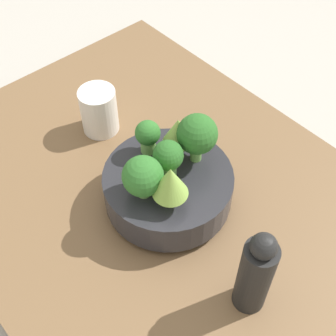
{
  "coord_description": "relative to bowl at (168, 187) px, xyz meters",
  "views": [
    {
      "loc": [
        -0.39,
        0.33,
        0.72
      ],
      "look_at": [
        -0.01,
        0.0,
        0.13
      ],
      "focal_mm": 50.0,
      "sensor_mm": 36.0,
      "label": 1
    }
  ],
  "objects": [
    {
      "name": "romanesco_piece_far",
      "position": [
        -0.04,
        0.04,
        0.09
      ],
      "size": [
        0.06,
        0.06,
        0.09
      ],
      "color": "#609347",
      "rests_on": "bowl"
    },
    {
      "name": "table",
      "position": [
        0.01,
        -0.0,
        -0.06
      ],
      "size": [
        0.96,
        0.68,
        0.03
      ],
      "color": "brown",
      "rests_on": "ground_plane"
    },
    {
      "name": "broccoli_floret_center",
      "position": [
        -0.0,
        -0.0,
        0.08
      ],
      "size": [
        0.05,
        0.05,
        0.08
      ],
      "color": "#609347",
      "rests_on": "bowl"
    },
    {
      "name": "pepper_mill",
      "position": [
        -0.22,
        0.03,
        0.04
      ],
      "size": [
        0.05,
        0.05,
        0.18
      ],
      "color": "black",
      "rests_on": "table"
    },
    {
      "name": "broccoli_floret_back",
      "position": [
        -0.0,
        0.05,
        0.08
      ],
      "size": [
        0.07,
        0.07,
        0.08
      ],
      "color": "#6BA34C",
      "rests_on": "bowl"
    },
    {
      "name": "broccoli_floret_right",
      "position": [
        0.07,
        -0.01,
        0.07
      ],
      "size": [
        0.04,
        0.04,
        0.07
      ],
      "color": "#6BA34C",
      "rests_on": "bowl"
    },
    {
      "name": "bowl",
      "position": [
        0.0,
        0.0,
        0.0
      ],
      "size": [
        0.23,
        0.23,
        0.08
      ],
      "color": "#28282D",
      "rests_on": "table"
    },
    {
      "name": "broccoli_floret_front",
      "position": [
        -0.0,
        -0.06,
        0.09
      ],
      "size": [
        0.07,
        0.07,
        0.1
      ],
      "color": "#6BA34C",
      "rests_on": "bowl"
    },
    {
      "name": "romanesco_piece_near",
      "position": [
        0.03,
        -0.05,
        0.08
      ],
      "size": [
        0.05,
        0.05,
        0.08
      ],
      "color": "#7AB256",
      "rests_on": "bowl"
    },
    {
      "name": "cup",
      "position": [
        0.23,
        -0.02,
        0.0
      ],
      "size": [
        0.07,
        0.07,
        0.1
      ],
      "color": "silver",
      "rests_on": "table"
    },
    {
      "name": "ground_plane",
      "position": [
        0.01,
        -0.0,
        -0.07
      ],
      "size": [
        6.0,
        6.0,
        0.0
      ],
      "primitive_type": "plane",
      "color": "#ADA89E"
    }
  ]
}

